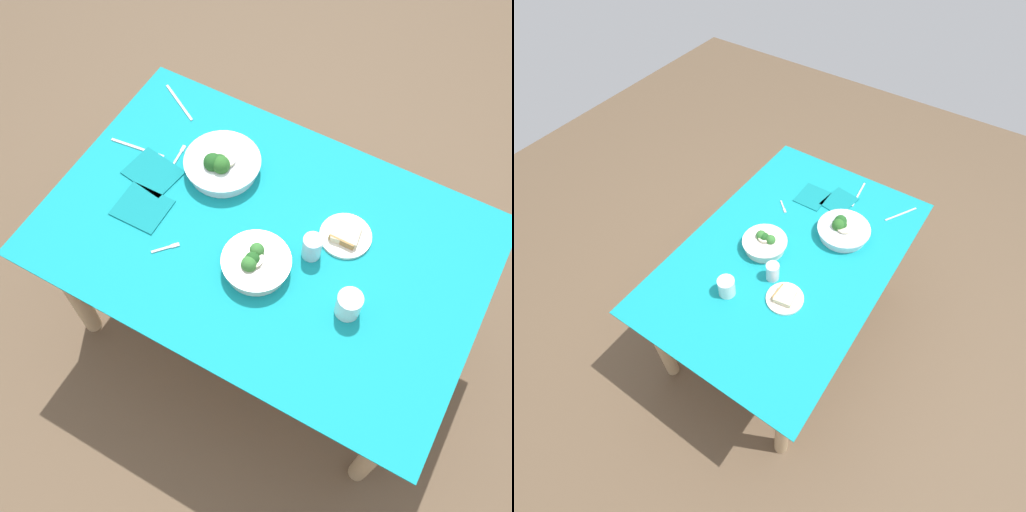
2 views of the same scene
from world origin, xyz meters
TOP-DOWN VIEW (x-y plane):
  - ground_plane at (0.00, 0.00)m, footprint 6.00×6.00m
  - dining_table at (0.00, 0.00)m, footprint 1.49×0.98m
  - broccoli_bowl_far at (-0.26, 0.16)m, footprint 0.27×0.27m
  - broccoli_bowl_near at (0.04, -0.12)m, footprint 0.23×0.23m
  - bread_side_plate at (0.24, 0.13)m, footprint 0.18×0.18m
  - water_glass_center at (0.36, -0.11)m, footprint 0.08×0.08m
  - water_glass_side at (0.17, 0.02)m, footprint 0.06×0.06m
  - fork_by_far_bowl at (-0.26, -0.20)m, footprint 0.07×0.08m
  - fork_by_near_bowl at (-0.43, 0.15)m, footprint 0.02×0.10m
  - table_knife_left at (-0.57, 0.36)m, footprint 0.19×0.11m
  - table_knife_right at (-0.59, 0.10)m, footprint 0.21×0.04m
  - napkin_folded_upper at (-0.42, -0.11)m, footprint 0.18×0.16m
  - napkin_folded_lower at (-0.47, 0.04)m, footprint 0.20×0.17m

SIDE VIEW (x-z plane):
  - ground_plane at x=0.00m, z-range 0.00..0.00m
  - dining_table at x=0.00m, z-range 0.26..0.98m
  - table_knife_left at x=-0.57m, z-range 0.72..0.72m
  - table_knife_right at x=-0.59m, z-range 0.72..0.72m
  - fork_by_far_bowl at x=-0.26m, z-range 0.72..0.73m
  - fork_by_near_bowl at x=-0.43m, z-range 0.72..0.73m
  - napkin_folded_upper at x=-0.42m, z-range 0.72..0.73m
  - napkin_folded_lower at x=-0.47m, z-range 0.72..0.73m
  - bread_side_plate at x=0.24m, z-range 0.71..0.75m
  - broccoli_bowl_near at x=0.04m, z-range 0.71..0.80m
  - broccoli_bowl_far at x=-0.26m, z-range 0.70..0.81m
  - water_glass_side at x=0.17m, z-range 0.72..0.81m
  - water_glass_center at x=0.36m, z-range 0.72..0.82m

